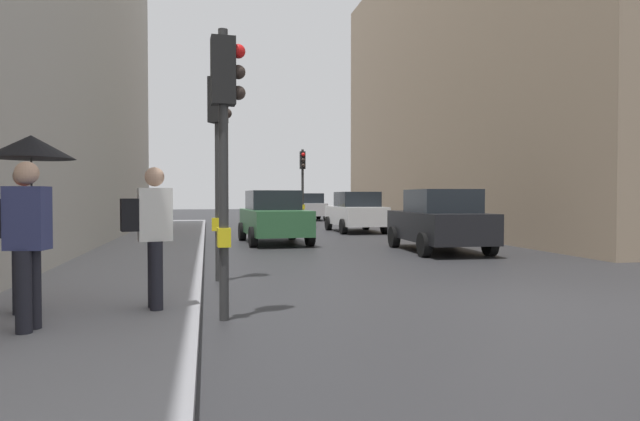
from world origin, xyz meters
name	(u,v)px	position (x,y,z in m)	size (l,w,h in m)	color
ground_plane	(529,302)	(0.00, 0.00, 0.00)	(120.00, 120.00, 0.00)	#28282B
sidewalk_kerb	(140,260)	(-6.18, 6.00, 0.08)	(2.86, 40.00, 0.16)	gray
building_facade_right	(540,85)	(10.75, 15.88, 6.82)	(12.00, 24.08, 13.65)	gray
traffic_light_near_right	(219,137)	(-4.43, 2.97, 2.66)	(0.44, 0.38, 3.86)	#2D2D2D
traffic_light_far_median	(303,174)	(-0.12, 18.69, 2.64)	(0.24, 0.43, 3.83)	#2D2D2D
traffic_light_near_left	(225,120)	(-4.43, -0.27, 2.52)	(0.44, 0.26, 3.65)	#2D2D2D
car_green_estate	(274,217)	(-2.47, 10.94, 0.88)	(2.21, 4.30, 1.76)	#2D6038
car_silver_hatchback	(309,207)	(1.92, 28.03, 0.88)	(2.10, 4.24, 1.76)	#BCBCC1
car_dark_suv	(439,221)	(1.78, 7.14, 0.88)	(2.19, 4.29, 1.76)	black
car_white_compact	(356,212)	(1.74, 15.85, 0.88)	(2.05, 4.22, 1.76)	silver
pedestrian_with_umbrella	(29,174)	(-6.75, -0.10, 1.84)	(1.00, 1.00, 2.14)	black
pedestrian_with_grey_backpack	(23,235)	(-6.53, -1.05, 1.16)	(0.64, 0.39, 1.77)	black
pedestrian_with_black_backpack	(151,229)	(-5.34, -0.16, 1.16)	(0.64, 0.40, 1.77)	black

